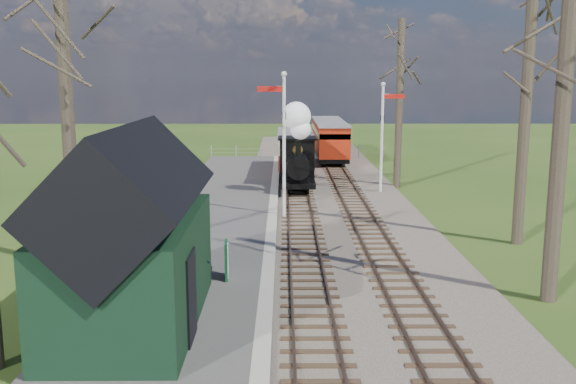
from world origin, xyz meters
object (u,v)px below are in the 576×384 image
object	(u,v)px
red_carriage_b	(327,135)
sign_board	(226,260)
bench	(202,269)
semaphore_near	(282,135)
person	(203,266)
red_carriage_a	(332,142)
locomotive	(297,153)
semaphore_far	(383,129)
coach	(295,150)
station_shed	(132,239)

from	to	relation	value
red_carriage_b	sign_board	xyz separation A→B (m)	(-4.99, -31.12, -0.79)
sign_board	bench	xyz separation A→B (m)	(-0.71, -0.16, -0.22)
bench	semaphore_near	bearing A→B (deg)	75.05
semaphore_near	person	bearing A→B (deg)	-102.31
red_carriage_a	bench	size ratio (longest dim) A/B	4.25
sign_board	person	bearing A→B (deg)	-112.77
semaphore_near	sign_board	size ratio (longest dim) A/B	5.63
locomotive	semaphore_near	bearing A→B (deg)	-96.89
locomotive	sign_board	bearing A→B (deg)	-99.10
bench	semaphore_far	bearing A→B (deg)	63.12
semaphore_far	coach	xyz separation A→B (m)	(-4.37, 6.33, -1.81)
semaphore_far	red_carriage_a	bearing A→B (deg)	99.14
station_shed	sign_board	xyz separation A→B (m)	(1.90, 3.40, -1.51)
coach	red_carriage_b	bearing A→B (deg)	75.69
sign_board	coach	bearing A→B (deg)	83.48
red_carriage_a	person	world-z (taller)	red_carriage_a
red_carriage_a	sign_board	size ratio (longest dim) A/B	4.79
red_carriage_a	person	bearing A→B (deg)	-101.61
semaphore_far	bench	bearing A→B (deg)	-116.88
station_shed	semaphore_far	xyz separation A→B (m)	(8.67, 18.00, 1.08)
person	red_carriage_b	bearing A→B (deg)	-19.23
station_shed	person	xyz separation A→B (m)	(1.38, 2.15, -1.30)
locomotive	coach	world-z (taller)	locomotive
semaphore_far	red_carriage_a	world-z (taller)	semaphore_far
coach	person	world-z (taller)	coach
red_carriage_b	sign_board	bearing A→B (deg)	-99.12
semaphore_far	locomotive	size ratio (longest dim) A/B	1.25
semaphore_far	station_shed	bearing A→B (deg)	-115.72
locomotive	coach	bearing A→B (deg)	89.89
semaphore_far	coach	distance (m)	7.90
bench	red_carriage_b	bearing A→B (deg)	79.66
semaphore_near	red_carriage_a	xyz separation A→B (m)	(3.37, 17.02, -2.08)
coach	red_carriage_b	world-z (taller)	red_carriage_b
bench	person	world-z (taller)	person
station_shed	semaphore_near	xyz separation A→B (m)	(3.53, 12.00, 1.35)
locomotive	bench	size ratio (longest dim) A/B	3.67
station_shed	sign_board	world-z (taller)	station_shed
locomotive	bench	distance (m)	15.41
red_carriage_b	person	xyz separation A→B (m)	(-5.52, -32.37, -0.58)
station_shed	coach	xyz separation A→B (m)	(4.30, 24.33, -0.72)
red_carriage_a	person	distance (m)	27.44
semaphore_near	red_carriage_a	size ratio (longest dim) A/B	1.17
locomotive	red_carriage_a	xyz separation A→B (m)	(2.61, 10.76, -0.56)
red_carriage_b	bench	distance (m)	31.81
coach	red_carriage_a	distance (m)	5.36
locomotive	red_carriage_b	xyz separation A→B (m)	(2.61, 16.26, -0.56)
station_shed	semaphore_far	distance (m)	20.01
semaphore_near	station_shed	bearing A→B (deg)	-106.38
semaphore_near	red_carriage_b	xyz separation A→B (m)	(3.37, 22.52, -2.08)
station_shed	sign_board	size ratio (longest dim) A/B	5.70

